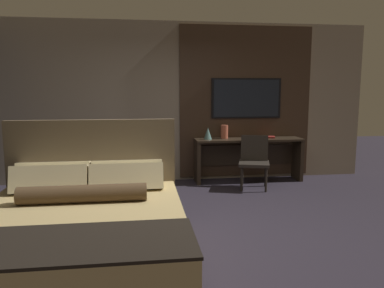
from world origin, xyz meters
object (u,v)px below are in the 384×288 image
(desk, at_px, (248,152))
(vase_short, at_px, (208,133))
(book, at_px, (269,137))
(vase_tall, at_px, (224,132))
(tv, at_px, (246,98))
(desk_chair, at_px, (254,157))
(bed, at_px, (81,231))

(desk, bearing_deg, vase_short, -178.84)
(vase_short, bearing_deg, book, 1.64)
(vase_short, bearing_deg, vase_tall, 11.05)
(desk, bearing_deg, tv, 90.00)
(desk_chair, bearing_deg, book, 67.34)
(vase_tall, bearing_deg, vase_short, -168.95)
(desk, relative_size, tv, 1.50)
(vase_tall, height_order, vase_short, vase_tall)
(tv, xyz_separation_m, desk_chair, (-0.03, -0.65, -0.96))
(desk_chair, height_order, vase_tall, vase_tall)
(desk, relative_size, vase_short, 9.40)
(desk, bearing_deg, book, 2.57)
(desk, distance_m, vase_short, 0.81)
(tv, height_order, vase_short, tv)
(vase_tall, relative_size, book, 0.94)
(desk, distance_m, vase_tall, 0.56)
(vase_tall, xyz_separation_m, vase_short, (-0.31, -0.06, -0.02))
(vase_tall, bearing_deg, desk, -6.11)
(desk_chair, relative_size, vase_short, 4.27)
(bed, height_order, tv, tv)
(tv, relative_size, desk_chair, 1.47)
(bed, distance_m, tv, 4.20)
(bed, relative_size, vase_tall, 9.12)
(book, bearing_deg, tv, 157.44)
(vase_tall, height_order, book, vase_tall)
(tv, bearing_deg, book, -22.56)
(bed, distance_m, book, 4.19)
(tv, xyz_separation_m, book, (0.38, -0.16, -0.69))
(desk, xyz_separation_m, vase_tall, (-0.43, 0.05, 0.36))
(desk_chair, relative_size, vase_tall, 3.64)
(bed, xyz_separation_m, desk_chair, (2.42, 2.57, 0.16))
(bed, bearing_deg, book, 47.21)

